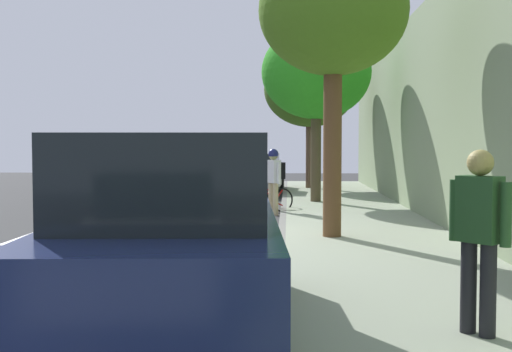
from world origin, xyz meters
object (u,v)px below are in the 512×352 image
street_tree_mid_block (333,14)px  pedestrian_on_phone (479,230)px  street_tree_far_end (316,73)px  parked_suv_dark_blue_second (175,236)px  bicycle_at_curb (267,200)px  parked_sedan_grey_mid (257,174)px  street_tree_corner (310,89)px  cyclist_with_backpack (274,174)px

street_tree_mid_block → pedestrian_on_phone: bearing=-81.6°
street_tree_mid_block → street_tree_far_end: (0.00, 7.50, -0.30)m
parked_suv_dark_blue_second → bicycle_at_curb: 11.52m
parked_sedan_grey_mid → street_tree_corner: street_tree_corner is taller
street_tree_corner → pedestrian_on_phone: size_ratio=3.16×
bicycle_at_curb → parked_sedan_grey_mid: bearing=95.1°
bicycle_at_curb → street_tree_corner: size_ratio=0.27×
parked_sedan_grey_mid → street_tree_mid_block: 12.76m
parked_suv_dark_blue_second → parked_sedan_grey_mid: (-0.13, 18.38, -0.27)m
parked_suv_dark_blue_second → parked_sedan_grey_mid: 18.38m
street_tree_corner → pedestrian_on_phone: 20.19m
parked_suv_dark_blue_second → cyclist_with_backpack: (0.70, 11.06, 0.06)m
parked_suv_dark_blue_second → street_tree_corner: bearing=84.5°
street_tree_far_end → pedestrian_on_phone: bearing=-86.1°
parked_sedan_grey_mid → street_tree_corner: bearing=36.9°
street_tree_mid_block → street_tree_far_end: bearing=90.0°
parked_sedan_grey_mid → street_tree_mid_block: street_tree_mid_block is taller
street_tree_far_end → street_tree_corner: (0.00, 6.10, -0.00)m
street_tree_mid_block → street_tree_corner: street_tree_mid_block is taller
parked_sedan_grey_mid → street_tree_corner: 4.19m
street_tree_far_end → parked_suv_dark_blue_second: bearing=-97.9°
street_tree_far_end → parked_sedan_grey_mid: bearing=114.2°
street_tree_far_end → pedestrian_on_phone: size_ratio=3.11×
parked_suv_dark_blue_second → pedestrian_on_phone: bearing=-0.7°
bicycle_at_curb → pedestrian_on_phone: pedestrian_on_phone is taller
parked_suv_dark_blue_second → street_tree_far_end: 14.28m
parked_suv_dark_blue_second → cyclist_with_backpack: bearing=86.4°
street_tree_mid_block → street_tree_corner: 13.60m
parked_suv_dark_blue_second → street_tree_far_end: size_ratio=0.89×
parked_sedan_grey_mid → street_tree_mid_block: bearing=-80.4°
parked_suv_dark_blue_second → street_tree_mid_block: 7.40m
parked_suv_dark_blue_second → bicycle_at_curb: (0.48, 11.49, -0.67)m
cyclist_with_backpack → street_tree_mid_block: 5.90m
cyclist_with_backpack → street_tree_corner: (1.22, 8.86, 2.98)m
bicycle_at_curb → street_tree_mid_block: bearing=-74.5°
parked_sedan_grey_mid → cyclist_with_backpack: size_ratio=2.56×
pedestrian_on_phone → cyclist_with_backpack: bearing=101.0°
parked_suv_dark_blue_second → street_tree_corner: 20.24m
bicycle_at_curb → pedestrian_on_phone: 11.80m
cyclist_with_backpack → street_tree_far_end: bearing=66.2°
parked_suv_dark_blue_second → street_tree_corner: (1.92, 19.91, 3.04)m
street_tree_corner → street_tree_mid_block: bearing=-90.0°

